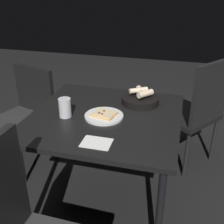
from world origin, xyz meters
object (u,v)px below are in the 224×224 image
(pizza_plate, at_px, (105,116))
(bread_basket, at_px, (141,99))
(chair_spare, at_px, (196,108))
(dining_table, at_px, (105,124))
(chair_near, at_px, (26,111))
(beer_glass, at_px, (65,109))

(pizza_plate, distance_m, bread_basket, 0.33)
(pizza_plate, xyz_separation_m, chair_spare, (0.58, 0.67, -0.18))
(pizza_plate, height_order, bread_basket, bread_basket)
(dining_table, bearing_deg, pizza_plate, -82.38)
(pizza_plate, bearing_deg, dining_table, 97.62)
(dining_table, relative_size, chair_near, 1.13)
(bread_basket, distance_m, beer_glass, 0.54)
(beer_glass, distance_m, chair_spare, 1.12)
(dining_table, bearing_deg, chair_spare, 47.32)
(beer_glass, bearing_deg, bread_basket, 37.23)
(beer_glass, bearing_deg, dining_table, 19.56)
(bread_basket, bearing_deg, beer_glass, -142.77)
(dining_table, bearing_deg, chair_near, 157.61)
(dining_table, height_order, bread_basket, bread_basket)
(chair_spare, bearing_deg, chair_near, -167.52)
(pizza_plate, distance_m, beer_glass, 0.25)
(dining_table, height_order, pizza_plate, pizza_plate)
(chair_near, bearing_deg, pizza_plate, -24.10)
(chair_spare, bearing_deg, bread_basket, -135.13)
(beer_glass, bearing_deg, pizza_plate, 12.70)
(pizza_plate, xyz_separation_m, bread_basket, (0.18, 0.27, 0.02))
(bread_basket, xyz_separation_m, chair_near, (-0.99, 0.09, -0.26))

